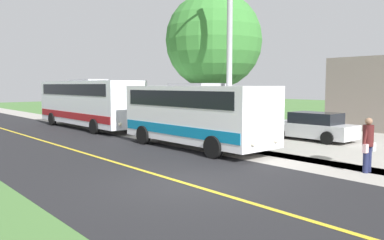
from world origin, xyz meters
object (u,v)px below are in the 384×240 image
Objects in this scene: street_light_pole at (228,44)px; tree_curbside at (214,41)px; shuttle_bus_front at (196,112)px; transit_bus_rear at (88,101)px; pedestrian_with_bags at (368,143)px; parked_car_near at (313,127)px.

tree_curbside is (-2.52, -3.48, 0.62)m from street_light_pole.
shuttle_bus_front is 0.76× the size of transit_bus_rear.
shuttle_bus_front is 4.43× the size of pedestrian_with_bags.
tree_curbside is (-1.95, -9.33, 4.22)m from pedestrian_with_bags.
pedestrian_with_bags is 0.23× the size of tree_curbside.
pedestrian_with_bags is 7.61m from parked_car_near.
parked_car_near is at bearing 130.97° from tree_curbside.
shuttle_bus_front is at bearing 32.75° from tree_curbside.
transit_bus_rear is at bearing -72.02° from tree_curbside.
parked_car_near is (-5.37, -5.39, -0.29)m from pedestrian_with_bags.
pedestrian_with_bags reaches higher than parked_car_near.
pedestrian_with_bags is (-0.91, 7.49, -0.64)m from shuttle_bus_front.
shuttle_bus_front is at bearing 90.31° from transit_bus_rear.
transit_bus_rear is 18.35m from pedestrian_with_bags.
shuttle_bus_front is 1.03× the size of tree_curbside.
street_light_pole is 1.07× the size of tree_curbside.
transit_bus_rear is at bearing -86.98° from pedestrian_with_bags.
transit_bus_rear is (0.06, -10.81, 0.16)m from shuttle_bus_front.
transit_bus_rear is 10.04m from tree_curbside.
street_light_pole is at bearing 101.58° from shuttle_bus_front.
transit_bus_rear is 12.77m from street_light_pole.
pedestrian_with_bags is at bearing 45.12° from parked_car_near.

